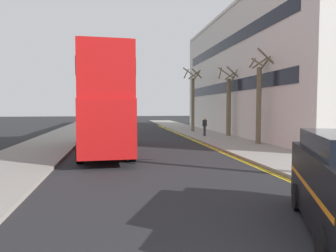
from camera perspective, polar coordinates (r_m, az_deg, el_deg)
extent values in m
cube|color=gray|center=(21.01, 14.00, -3.73)|extent=(4.00, 80.00, 0.14)
cube|color=gray|center=(19.80, -23.09, -4.34)|extent=(4.00, 80.00, 0.14)
cube|color=yellow|center=(18.40, 10.49, -4.90)|extent=(0.10, 56.00, 0.01)
cube|color=yellow|center=(18.35, 10.02, -4.92)|extent=(0.10, 56.00, 0.01)
cube|color=red|center=(18.59, -11.45, 0.55)|extent=(3.00, 10.90, 2.60)
cube|color=red|center=(18.64, -11.54, 8.41)|extent=(2.94, 10.69, 2.50)
cube|color=black|center=(18.58, -11.46, 1.48)|extent=(3.01, 10.47, 0.84)
cube|color=black|center=(18.65, -11.55, 8.71)|extent=(2.99, 10.26, 0.80)
cube|color=yellow|center=(23.96, -11.70, 4.90)|extent=(2.00, 0.15, 0.44)
cube|color=maroon|center=(18.80, -11.59, 12.36)|extent=(2.70, 9.81, 0.10)
cylinder|color=black|center=(22.04, -14.80, -2.23)|extent=(0.35, 1.05, 1.04)
cylinder|color=black|center=(22.07, -8.30, -2.14)|extent=(0.35, 1.05, 1.04)
cylinder|color=black|center=(15.40, -15.86, -4.67)|extent=(0.35, 1.05, 1.04)
cylinder|color=black|center=(15.45, -6.54, -4.54)|extent=(0.35, 1.05, 1.04)
cylinder|color=black|center=(6.22, 26.79, -18.90)|extent=(0.48, 0.71, 0.68)
cylinder|color=black|center=(8.94, 22.64, -11.90)|extent=(0.48, 0.71, 0.68)
cylinder|color=#2D2D38|center=(27.48, 6.71, -0.93)|extent=(0.22, 0.22, 0.85)
cube|color=#26262B|center=(27.43, 6.72, 0.54)|extent=(0.34, 0.22, 0.56)
sphere|color=beige|center=(27.41, 6.73, 1.35)|extent=(0.20, 0.20, 0.20)
cylinder|color=#6B6047|center=(22.29, 16.26, 3.57)|extent=(0.34, 0.34, 5.23)
cylinder|color=#6B6047|center=(22.76, 17.46, 11.03)|extent=(0.24, 1.05, 0.78)
cylinder|color=#6B6047|center=(22.97, 16.38, 10.96)|extent=(0.97, 0.54, 0.76)
cylinder|color=#6B6047|center=(22.67, 15.20, 11.09)|extent=(0.83, 0.81, 0.78)
cylinder|color=#6B6047|center=(22.09, 16.05, 11.15)|extent=(0.72, 0.70, 0.67)
cylinder|color=#6B6047|center=(21.92, 17.71, 11.86)|extent=(1.60, 0.46, 1.18)
cylinder|color=#6B6047|center=(27.84, 11.03, 3.33)|extent=(0.39, 0.39, 4.97)
cylinder|color=#6B6047|center=(28.20, 12.19, 9.19)|extent=(0.14, 1.19, 0.88)
cylinder|color=#6B6047|center=(28.41, 11.29, 8.99)|extent=(0.87, 0.62, 0.72)
cylinder|color=#6B6047|center=(28.09, 9.54, 9.52)|extent=(0.82, 1.45, 1.15)
cylinder|color=#6B6047|center=(27.37, 10.51, 9.55)|extent=(1.09, 1.08, 1.04)
cylinder|color=#6B6047|center=(27.43, 11.91, 9.52)|extent=(1.39, 0.45, 1.03)
cylinder|color=#6B6047|center=(32.74, 4.58, 3.87)|extent=(0.32, 0.32, 5.52)
cylinder|color=#6B6047|center=(33.17, 5.36, 9.25)|extent=(0.41, 1.05, 0.79)
cylinder|color=#6B6047|center=(33.56, 4.89, 9.37)|extent=(1.26, 0.76, 1.01)
cylinder|color=#6B6047|center=(33.13, 3.35, 9.55)|extent=(0.86, 1.38, 1.12)
cylinder|color=#6B6047|center=(32.27, 3.96, 9.73)|extent=(1.22, 1.13, 1.13)
cylinder|color=#6B6047|center=(32.43, 5.31, 9.54)|extent=(1.24, 0.66, 0.97)
cube|color=silver|center=(32.77, 18.64, 9.10)|extent=(10.00, 28.00, 11.96)
cube|color=black|center=(31.13, 10.31, 14.44)|extent=(0.04, 24.64, 1.00)
cube|color=black|center=(30.61, 10.23, 6.94)|extent=(0.04, 24.64, 1.00)
cube|color=silver|center=(31.86, 10.38, 19.91)|extent=(0.12, 26.60, 0.24)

